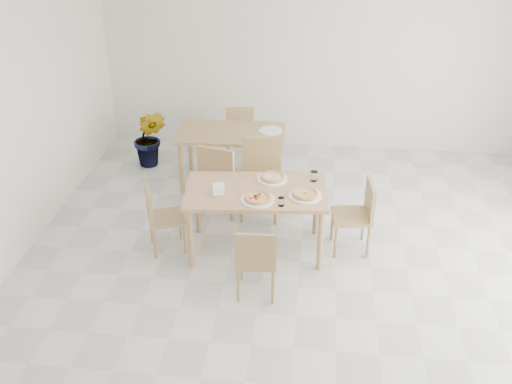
# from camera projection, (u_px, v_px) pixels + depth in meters

# --- Properties ---
(main_table) EXTENTS (1.54, 0.96, 0.75)m
(main_table) POSITION_uv_depth(u_px,v_px,m) (256.00, 197.00, 6.31)
(main_table) COLOR tan
(main_table) RESTS_ON ground
(chair_south) EXTENTS (0.40, 0.40, 0.79)m
(chair_south) POSITION_uv_depth(u_px,v_px,m) (256.00, 258.00, 5.70)
(chair_south) COLOR tan
(chair_south) RESTS_ON ground
(chair_north) EXTENTS (0.47, 0.47, 0.93)m
(chair_north) POSITION_uv_depth(u_px,v_px,m) (261.00, 172.00, 7.10)
(chair_north) COLOR tan
(chair_north) RESTS_ON ground
(chair_west) EXTENTS (0.49, 0.49, 0.77)m
(chair_west) POSITION_uv_depth(u_px,v_px,m) (160.00, 214.00, 6.43)
(chair_west) COLOR tan
(chair_west) RESTS_ON ground
(chair_east) EXTENTS (0.45, 0.45, 0.82)m
(chair_east) POSITION_uv_depth(u_px,v_px,m) (359.00, 212.00, 6.42)
(chair_east) COLOR tan
(chair_east) RESTS_ON ground
(plate_margherita) EXTENTS (0.34, 0.34, 0.02)m
(plate_margherita) POSITION_uv_depth(u_px,v_px,m) (305.00, 196.00, 6.15)
(plate_margherita) COLOR white
(plate_margherita) RESTS_ON main_table
(plate_mushroom) EXTENTS (0.33, 0.33, 0.02)m
(plate_mushroom) POSITION_uv_depth(u_px,v_px,m) (272.00, 179.00, 6.47)
(plate_mushroom) COLOR white
(plate_mushroom) RESTS_ON main_table
(plate_pepperoni) EXTENTS (0.35, 0.35, 0.02)m
(plate_pepperoni) POSITION_uv_depth(u_px,v_px,m) (258.00, 200.00, 6.07)
(plate_pepperoni) COLOR white
(plate_pepperoni) RESTS_ON main_table
(pizza_margherita) EXTENTS (0.31, 0.31, 0.03)m
(pizza_margherita) POSITION_uv_depth(u_px,v_px,m) (305.00, 194.00, 6.13)
(pizza_margherita) COLOR #EEB570
(pizza_margherita) RESTS_ON plate_margherita
(pizza_mushroom) EXTENTS (0.31, 0.31, 0.03)m
(pizza_mushroom) POSITION_uv_depth(u_px,v_px,m) (272.00, 177.00, 6.46)
(pizza_mushroom) COLOR #EEB570
(pizza_mushroom) RESTS_ON plate_mushroom
(pizza_pepperoni) EXTENTS (0.28, 0.28, 0.03)m
(pizza_pepperoni) POSITION_uv_depth(u_px,v_px,m) (258.00, 198.00, 6.06)
(pizza_pepperoni) COLOR #EEB570
(pizza_pepperoni) RESTS_ON plate_pepperoni
(tumbler_a) EXTENTS (0.08, 0.08, 0.11)m
(tumbler_a) POSITION_uv_depth(u_px,v_px,m) (314.00, 176.00, 6.43)
(tumbler_a) COLOR white
(tumbler_a) RESTS_ON main_table
(tumbler_b) EXTENTS (0.07, 0.07, 0.09)m
(tumbler_b) POSITION_uv_depth(u_px,v_px,m) (281.00, 202.00, 5.97)
(tumbler_b) COLOR white
(tumbler_b) RESTS_ON main_table
(napkin_holder) EXTENTS (0.14, 0.10, 0.14)m
(napkin_holder) POSITION_uv_depth(u_px,v_px,m) (219.00, 190.00, 6.13)
(napkin_holder) COLOR silver
(napkin_holder) RESTS_ON main_table
(fork_a) EXTENTS (0.06, 0.19, 0.01)m
(fork_a) POSITION_uv_depth(u_px,v_px,m) (308.00, 181.00, 6.44)
(fork_a) COLOR silver
(fork_a) RESTS_ON main_table
(fork_b) EXTENTS (0.06, 0.18, 0.01)m
(fork_b) POSITION_uv_depth(u_px,v_px,m) (233.00, 178.00, 6.51)
(fork_b) COLOR silver
(fork_b) RESTS_ON main_table
(second_table) EXTENTS (1.37, 0.80, 0.75)m
(second_table) POSITION_uv_depth(u_px,v_px,m) (232.00, 138.00, 7.68)
(second_table) COLOR tan
(second_table) RESTS_ON ground
(chair_back_s) EXTENTS (0.56, 0.56, 0.92)m
(chair_back_s) POSITION_uv_depth(u_px,v_px,m) (220.00, 174.00, 7.06)
(chair_back_s) COLOR tan
(chair_back_s) RESTS_ON ground
(chair_back_n) EXTENTS (0.44, 0.44, 0.78)m
(chair_back_n) POSITION_uv_depth(u_px,v_px,m) (240.00, 132.00, 8.37)
(chair_back_n) COLOR tan
(chair_back_n) RESTS_ON ground
(plate_empty) EXTENTS (0.30, 0.30, 0.02)m
(plate_empty) POSITION_uv_depth(u_px,v_px,m) (271.00, 131.00, 7.64)
(plate_empty) COLOR white
(plate_empty) RESTS_ON second_table
(potted_plant) EXTENTS (0.47, 0.39, 0.84)m
(potted_plant) POSITION_uv_depth(u_px,v_px,m) (150.00, 138.00, 8.29)
(potted_plant) COLOR #34631D
(potted_plant) RESTS_ON ground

